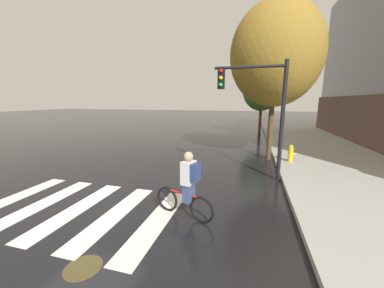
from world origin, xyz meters
name	(u,v)px	position (x,y,z in m)	size (l,w,h in m)	color
ground_plane	(79,209)	(0.00, 0.00, 0.00)	(120.00, 120.00, 0.00)	black
crosswalk_stripes	(78,209)	(-0.06, 0.00, 0.01)	(5.18, 3.24, 0.01)	silver
manhole_cover	(83,267)	(1.64, -1.71, 0.00)	(0.64, 0.64, 0.01)	#473D1E
cyclist	(187,186)	(2.93, 0.35, 0.84)	(1.65, 0.58, 1.69)	black
traffic_light_near	(258,101)	(4.54, 3.72, 2.86)	(2.47, 0.28, 4.20)	black
fire_hydrant	(291,153)	(6.11, 5.93, 0.53)	(0.33, 0.22, 0.78)	gold
street_tree_near	(275,55)	(5.24, 6.71, 4.91)	(4.09, 4.09, 7.27)	#4C3823
street_tree_mid	(262,89)	(5.05, 15.28, 3.81)	(3.18, 3.18, 5.65)	#4C3823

